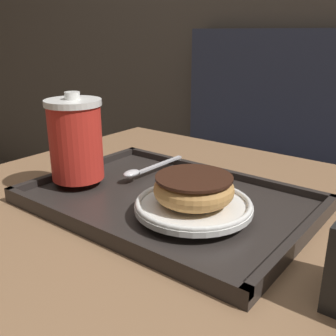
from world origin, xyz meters
TOP-DOWN VIEW (x-y plane):
  - booth_bench at (-0.13, 0.87)m, footprint 1.11×0.44m
  - cafe_table at (0.00, 0.00)m, footprint 0.88×0.70m
  - serving_tray at (-0.03, -0.03)m, footprint 0.44×0.31m
  - coffee_cup_front at (-0.20, -0.07)m, footprint 0.09×0.09m
  - plate_with_chocolate_donut at (0.04, -0.06)m, footprint 0.17×0.17m
  - donut_chocolate_glazed at (0.04, -0.06)m, footprint 0.11×0.11m
  - spoon at (-0.13, 0.01)m, footprint 0.02×0.16m

SIDE VIEW (x-z plane):
  - booth_bench at x=-0.13m, z-range -0.18..0.82m
  - cafe_table at x=0.00m, z-range 0.19..0.92m
  - serving_tray at x=-0.03m, z-range 0.72..0.74m
  - spoon at x=-0.13m, z-range 0.75..0.76m
  - plate_with_chocolate_donut at x=0.04m, z-range 0.75..0.76m
  - donut_chocolate_glazed at x=0.04m, z-range 0.76..0.80m
  - coffee_cup_front at x=-0.20m, z-range 0.74..0.89m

